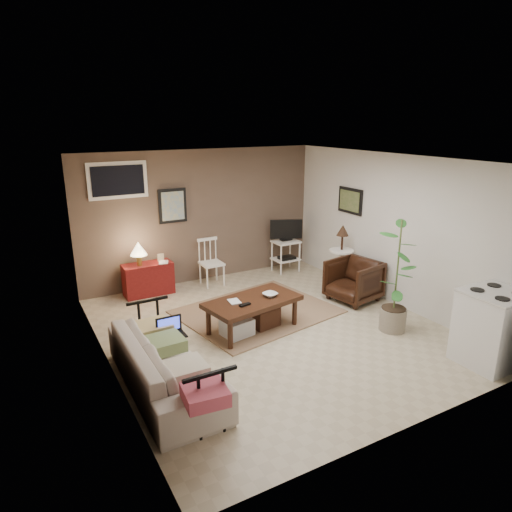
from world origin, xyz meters
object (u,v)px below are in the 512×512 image
tv_stand (286,244)px  potted_plant (397,272)px  stove (492,328)px  sofa (165,356)px  spindle_chair (211,264)px  armchair (354,279)px  coffee_table (252,312)px  red_console (147,276)px  side_table (342,249)px

tv_stand → potted_plant: 2.97m
tv_stand → stove: (0.29, -4.19, -0.08)m
sofa → potted_plant: (3.30, -0.18, 0.47)m
spindle_chair → armchair: spindle_chair is taller
coffee_table → sofa: (-1.54, -0.78, 0.12)m
sofa → stove: 3.94m
coffee_table → red_console: size_ratio=1.50×
spindle_chair → potted_plant: 3.38m
side_table → potted_plant: size_ratio=0.69×
spindle_chair → stove: stove is taller
red_console → potted_plant: bearing=-49.1°
tv_stand → potted_plant: bearing=-91.6°
potted_plant → stove: size_ratio=1.74×
coffee_table → tv_stand: 2.73m
stove → red_console: bearing=125.1°
sofa → red_console: (0.65, 2.89, -0.07)m
red_console → tv_stand: tv_stand is taller
coffee_table → red_console: 2.29m
spindle_chair → coffee_table: bearing=-97.6°
sofa → side_table: 4.10m
spindle_chair → tv_stand: bearing=-1.4°
tv_stand → side_table: side_table is taller
red_console → coffee_table: bearing=-67.2°
red_console → stove: red_console is taller
coffee_table → potted_plant: 2.10m
coffee_table → tv_stand: tv_stand is taller
sofa → tv_stand: bearing=-50.7°
coffee_table → sofa: bearing=-153.0°
coffee_table → armchair: bearing=5.2°
sofa → tv_stand: (3.39, 2.77, 0.15)m
coffee_table → spindle_chair: spindle_chair is taller
stove → coffee_table: bearing=134.2°
armchair → stove: size_ratio=0.80×
potted_plant → stove: 1.36m
coffee_table → potted_plant: (1.77, -0.96, 0.59)m
side_table → potted_plant: 1.82m
tv_stand → armchair: size_ratio=1.37×
spindle_chair → side_table: 2.35m
potted_plant → side_table: bearing=74.9°
sofa → red_console: red_console is taller
spindle_chair → side_table: (1.97, -1.24, 0.31)m
red_console → spindle_chair: size_ratio=1.14×
armchair → side_table: bearing=149.6°
stove → side_table: bearing=88.1°
side_table → potted_plant: bearing=-105.1°
coffee_table → potted_plant: size_ratio=0.87×
tv_stand → side_table: bearing=-72.2°
side_table → stove: (-0.10, -2.99, -0.24)m
armchair → stove: (0.13, -2.38, 0.09)m
sofa → armchair: bearing=-74.8°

